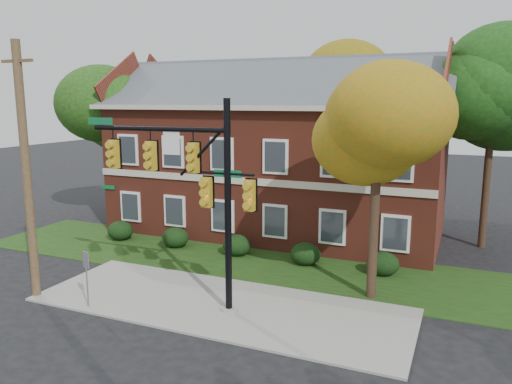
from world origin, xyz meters
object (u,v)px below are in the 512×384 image
at_px(hedge_center, 237,245).
at_px(tree_near_right, 384,124).
at_px(sign_post, 86,270).
at_px(hedge_far_right, 383,264).
at_px(tree_left_rear, 122,113).
at_px(tree_right_rear, 502,87).
at_px(hedge_right, 306,254).
at_px(traffic_signal, 193,181).
at_px(hedge_left, 175,238).
at_px(tree_far_rear, 336,80).
at_px(hedge_far_left, 120,231).
at_px(utility_pole, 26,172).
at_px(apartment_building, 276,145).

xyz_separation_m(hedge_center, tree_near_right, (7.22, -2.83, 6.14)).
bearing_deg(sign_post, hedge_far_right, 52.31).
distance_m(hedge_center, sign_post, 8.19).
height_order(hedge_far_right, tree_left_rear, tree_left_rear).
bearing_deg(tree_near_right, hedge_far_right, 94.52).
bearing_deg(tree_right_rear, hedge_far_right, -125.23).
xyz_separation_m(hedge_right, traffic_signal, (-2.29, -6.12, 4.17)).
bearing_deg(sign_post, tree_near_right, 39.87).
distance_m(hedge_left, tree_far_rear, 16.25).
xyz_separation_m(hedge_far_left, traffic_signal, (8.21, -6.12, 4.17)).
bearing_deg(tree_left_rear, tree_far_rear, 38.97).
height_order(hedge_right, hedge_far_right, same).
xyz_separation_m(tree_left_rear, utility_pole, (4.79, -11.84, -1.80)).
height_order(tree_far_rear, sign_post, tree_far_rear).
bearing_deg(apartment_building, sign_post, -99.92).
bearing_deg(traffic_signal, sign_post, -156.03).
distance_m(tree_near_right, tree_left_rear, 18.33).
relative_size(apartment_building, hedge_right, 13.43).
distance_m(tree_far_rear, traffic_signal, 19.65).
distance_m(tree_left_rear, utility_pole, 12.90).
distance_m(tree_near_right, tree_right_rear, 9.94).
xyz_separation_m(apartment_building, tree_left_rear, (-9.73, -1.12, 1.69)).
distance_m(apartment_building, hedge_center, 6.89).
bearing_deg(tree_left_rear, utility_pole, -67.97).
xyz_separation_m(apartment_building, hedge_far_left, (-7.00, -5.25, -4.46)).
bearing_deg(hedge_right, utility_pole, -137.62).
relative_size(apartment_building, tree_right_rear, 1.77).
relative_size(tree_left_rear, utility_pole, 0.92).
height_order(tree_near_right, tree_right_rear, tree_right_rear).
bearing_deg(tree_far_rear, hedge_far_left, -122.50).
bearing_deg(hedge_left, hedge_center, 0.00).
distance_m(apartment_building, sign_post, 13.72).
bearing_deg(tree_left_rear, tree_near_right, -22.36).
bearing_deg(traffic_signal, utility_pole, -167.43).
relative_size(hedge_center, tree_near_right, 0.16).
height_order(hedge_center, hedge_far_right, same).
relative_size(hedge_center, tree_left_rear, 0.16).
bearing_deg(hedge_center, hedge_far_left, 180.00).
relative_size(tree_left_rear, sign_post, 4.12).
bearing_deg(hedge_center, hedge_right, 0.00).
height_order(utility_pole, sign_post, utility_pole).
height_order(hedge_far_left, tree_left_rear, tree_left_rear).
bearing_deg(utility_pole, tree_right_rear, 41.99).
bearing_deg(tree_near_right, hedge_right, 142.72).
xyz_separation_m(hedge_left, tree_left_rear, (-6.23, 4.14, 6.16)).
xyz_separation_m(hedge_left, hedge_right, (7.00, 0.00, 0.00)).
xyz_separation_m(hedge_far_left, hedge_center, (7.00, 0.00, 0.00)).
height_order(tree_left_rear, traffic_signal, tree_left_rear).
bearing_deg(tree_left_rear, traffic_signal, -43.14).
xyz_separation_m(hedge_right, tree_right_rear, (7.81, 6.11, 7.60)).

